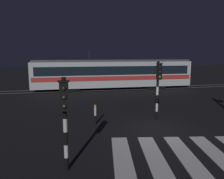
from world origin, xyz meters
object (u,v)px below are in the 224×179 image
Objects in this scene: bollard_island_edge at (95,114)px; traffic_light_median_centre at (158,82)px; tram at (113,73)px; traffic_light_corner_near_left at (65,111)px.

traffic_light_median_centre is at bearing 1.31° from bollard_island_edge.
tram is 12.40m from bollard_island_edge.
tram reaches higher than bollard_island_edge.
traffic_light_median_centre is 1.10× the size of traffic_light_corner_near_left.
traffic_light_median_centre is 11.79m from tram.
traffic_light_median_centre reaches higher than traffic_light_corner_near_left.
tram is at bearing 91.23° from traffic_light_median_centre.
bollard_island_edge is (1.54, 4.76, -1.52)m from traffic_light_corner_near_left.
traffic_light_median_centre is 3.13× the size of bollard_island_edge.
tram is (-0.25, 11.77, -0.54)m from traffic_light_median_centre.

